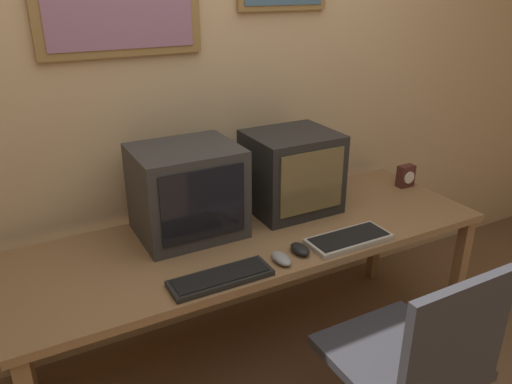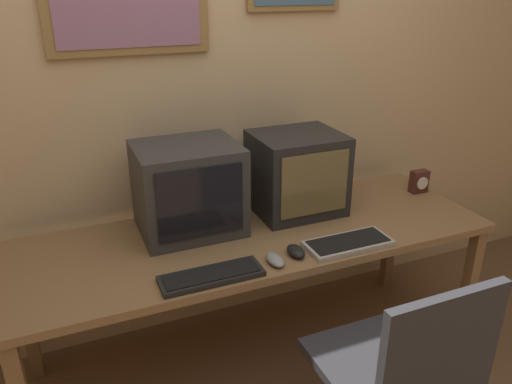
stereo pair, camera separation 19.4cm
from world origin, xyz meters
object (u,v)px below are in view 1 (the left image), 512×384
object	(u,v)px
monitor_right	(291,172)
keyboard_main	(221,278)
keyboard_side	(349,239)
mouse_near_keyboard	(281,259)
office_chair	(408,381)
monitor_left	(187,191)
mouse_far_corner	(300,249)
desk_clock	(406,176)

from	to	relation	value
monitor_right	keyboard_main	distance (m)	0.76
keyboard_side	mouse_near_keyboard	world-z (taller)	mouse_near_keyboard
keyboard_side	office_chair	size ratio (longest dim) A/B	0.41
monitor_left	monitor_right	size ratio (longest dim) A/B	1.09
office_chair	mouse_far_corner	bearing A→B (deg)	106.40
keyboard_main	mouse_far_corner	bearing A→B (deg)	4.63
keyboard_main	mouse_far_corner	xyz separation A→B (m)	(0.38, 0.03, 0.01)
monitor_left	mouse_near_keyboard	world-z (taller)	monitor_left
mouse_far_corner	desk_clock	bearing A→B (deg)	20.56
keyboard_side	desk_clock	distance (m)	0.77
mouse_near_keyboard	office_chair	distance (m)	0.67
keyboard_side	mouse_near_keyboard	distance (m)	0.36
monitor_right	monitor_left	bearing A→B (deg)	180.00
keyboard_main	monitor_left	bearing A→B (deg)	84.47
monitor_right	keyboard_main	xyz separation A→B (m)	(-0.59, -0.44, -0.18)
office_chair	keyboard_side	bearing A→B (deg)	79.95
monitor_right	desk_clock	xyz separation A→B (m)	(0.72, -0.06, -0.14)
keyboard_main	office_chair	world-z (taller)	office_chair
keyboard_main	mouse_far_corner	world-z (taller)	mouse_far_corner
mouse_far_corner	office_chair	world-z (taller)	office_chair
monitor_left	keyboard_main	world-z (taller)	monitor_left
monitor_right	keyboard_side	size ratio (longest dim) A/B	1.09
mouse_far_corner	desk_clock	world-z (taller)	desk_clock
keyboard_main	mouse_near_keyboard	bearing A→B (deg)	1.06
desk_clock	office_chair	size ratio (longest dim) A/B	0.13
keyboard_main	desk_clock	world-z (taller)	desk_clock
monitor_left	monitor_right	world-z (taller)	monitor_left
keyboard_side	mouse_far_corner	size ratio (longest dim) A/B	3.48
monitor_left	mouse_far_corner	xyz separation A→B (m)	(0.34, -0.41, -0.18)
monitor_right	mouse_far_corner	xyz separation A→B (m)	(-0.21, -0.41, -0.18)
monitor_left	desk_clock	distance (m)	1.28
monitor_right	mouse_far_corner	world-z (taller)	monitor_right
mouse_near_keyboard	mouse_far_corner	bearing A→B (deg)	13.50
mouse_near_keyboard	desk_clock	distance (m)	1.10
monitor_right	desk_clock	distance (m)	0.73
monitor_right	mouse_near_keyboard	xyz separation A→B (m)	(-0.32, -0.43, -0.18)
mouse_near_keyboard	monitor_right	bearing A→B (deg)	53.98
desk_clock	mouse_far_corner	bearing A→B (deg)	-159.44
desk_clock	monitor_left	bearing A→B (deg)	177.26
mouse_far_corner	monitor_left	bearing A→B (deg)	129.82
desk_clock	mouse_near_keyboard	bearing A→B (deg)	-160.15
mouse_near_keyboard	keyboard_main	bearing A→B (deg)	-178.94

